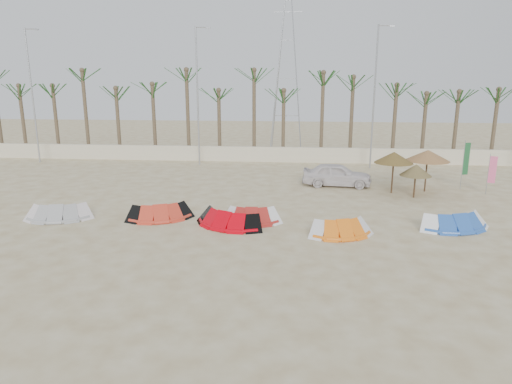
# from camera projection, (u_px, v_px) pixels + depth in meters

# --- Properties ---
(ground) EXTENTS (120.00, 120.00, 0.00)m
(ground) POSITION_uv_depth(u_px,v_px,m) (243.00, 260.00, 18.29)
(ground) COLOR beige
(ground) RESTS_ON ground
(boundary_wall) EXTENTS (60.00, 0.30, 1.30)m
(boundary_wall) POSITION_uv_depth(u_px,v_px,m) (273.00, 154.00, 39.38)
(boundary_wall) COLOR beige
(boundary_wall) RESTS_ON ground
(palm_line) EXTENTS (52.00, 4.00, 7.70)m
(palm_line) POSITION_uv_depth(u_px,v_px,m) (282.00, 85.00, 39.36)
(palm_line) COLOR brown
(palm_line) RESTS_ON ground
(lamp_a) EXTENTS (1.25, 0.14, 11.00)m
(lamp_a) POSITION_uv_depth(u_px,v_px,m) (33.00, 94.00, 37.94)
(lamp_a) COLOR #A5A8AD
(lamp_a) RESTS_ON ground
(lamp_b) EXTENTS (1.25, 0.14, 11.00)m
(lamp_b) POSITION_uv_depth(u_px,v_px,m) (198.00, 95.00, 36.72)
(lamp_b) COLOR #A5A8AD
(lamp_b) RESTS_ON ground
(lamp_c) EXTENTS (1.25, 0.14, 11.00)m
(lamp_c) POSITION_uv_depth(u_px,v_px,m) (375.00, 95.00, 35.50)
(lamp_c) COLOR #A5A8AD
(lamp_c) RESTS_ON ground
(pylon) EXTENTS (3.00, 3.00, 14.00)m
(pylon) POSITION_uv_depth(u_px,v_px,m) (286.00, 151.00, 45.25)
(pylon) COLOR #A5A8AD
(pylon) RESTS_ON ground
(kite_grey) EXTENTS (3.47, 2.11, 0.90)m
(kite_grey) POSITION_uv_depth(u_px,v_px,m) (61.00, 210.00, 23.62)
(kite_grey) COLOR #9F9F9F
(kite_grey) RESTS_ON ground
(kite_red_left) EXTENTS (3.67, 2.52, 0.90)m
(kite_red_left) POSITION_uv_depth(u_px,v_px,m) (162.00, 210.00, 23.66)
(kite_red_left) COLOR red
(kite_red_left) RESTS_ON ground
(kite_red_mid) EXTENTS (3.97, 2.77, 0.90)m
(kite_red_mid) POSITION_uv_depth(u_px,v_px,m) (229.00, 216.00, 22.55)
(kite_red_mid) COLOR red
(kite_red_mid) RESTS_ON ground
(kite_red_right) EXTENTS (2.96, 1.62, 0.90)m
(kite_red_right) POSITION_uv_depth(u_px,v_px,m) (252.00, 213.00, 23.06)
(kite_red_right) COLOR #AD251F
(kite_red_right) RESTS_ON ground
(kite_orange) EXTENTS (3.29, 2.23, 0.90)m
(kite_orange) POSITION_uv_depth(u_px,v_px,m) (341.00, 226.00, 21.17)
(kite_orange) COLOR orange
(kite_orange) RESTS_ON ground
(kite_blue) EXTENTS (3.78, 2.43, 0.90)m
(kite_blue) POSITION_uv_depth(u_px,v_px,m) (454.00, 219.00, 22.14)
(kite_blue) COLOR blue
(kite_blue) RESTS_ON ground
(parasol_left) EXTENTS (2.41, 2.41, 2.63)m
(parasol_left) POSITION_uv_depth(u_px,v_px,m) (394.00, 158.00, 28.28)
(parasol_left) COLOR #4C331E
(parasol_left) RESTS_ON ground
(parasol_mid) EXTENTS (1.89, 1.89, 2.06)m
(parasol_mid) POSITION_uv_depth(u_px,v_px,m) (416.00, 170.00, 27.36)
(parasol_mid) COLOR #4C331E
(parasol_mid) RESTS_ON ground
(parasol_right) EXTENTS (2.75, 2.75, 2.69)m
(parasol_right) POSITION_uv_depth(u_px,v_px,m) (428.00, 155.00, 28.70)
(parasol_right) COLOR #4C331E
(parasol_right) RESTS_ON ground
(flag_pink) EXTENTS (0.44, 0.19, 2.57)m
(flag_pink) POSITION_uv_depth(u_px,v_px,m) (491.00, 171.00, 28.12)
(flag_pink) COLOR #A5A8AD
(flag_pink) RESTS_ON ground
(flag_green) EXTENTS (0.44, 0.15, 3.21)m
(flag_green) POSITION_uv_depth(u_px,v_px,m) (466.00, 160.00, 29.44)
(flag_green) COLOR #A5A8AD
(flag_green) RESTS_ON ground
(car) EXTENTS (4.70, 2.19, 1.56)m
(car) POSITION_uv_depth(u_px,v_px,m) (337.00, 175.00, 30.56)
(car) COLOR silver
(car) RESTS_ON ground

